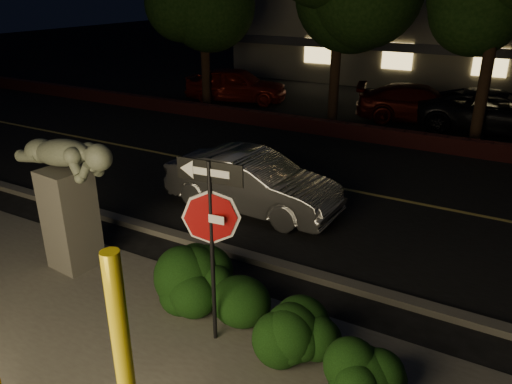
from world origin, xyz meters
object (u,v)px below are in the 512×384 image
parked_car_red (236,85)px  parked_car_dark (498,112)px  silver_sedan (252,182)px  parked_car_darkred (420,104)px  sculpture (67,188)px  signpost (211,218)px

parked_car_red → parked_car_dark: size_ratio=0.83×
silver_sedan → parked_car_darkred: parked_car_darkred is taller
sculpture → parked_car_red: 13.82m
silver_sedan → parked_car_darkred: size_ratio=0.86×
sculpture → silver_sedan: size_ratio=0.62×
parked_car_dark → parked_car_darkred: bearing=79.6°
parked_car_red → parked_car_darkred: 7.63m
parked_car_red → signpost: bearing=-165.3°
sculpture → parked_car_dark: 14.35m
signpost → sculpture: 3.33m
silver_sedan → parked_car_red: 11.16m
signpost → parked_car_red: bearing=114.1°
signpost → sculpture: (-3.27, 0.47, -0.40)m
signpost → parked_car_dark: size_ratio=0.53×
sculpture → signpost: bearing=-2.6°
parked_car_darkred → parked_car_dark: parked_car_dark is taller
signpost → parked_car_dark: bearing=74.0°
signpost → silver_sedan: signpost is taller
sculpture → parked_car_darkred: (3.03, 13.41, -0.85)m
sculpture → parked_car_dark: (5.64, 13.17, -0.81)m
signpost → parked_car_darkred: size_ratio=0.59×
parked_car_red → parked_car_darkred: parked_car_red is taller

